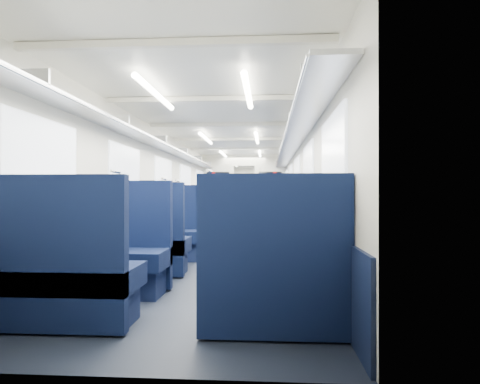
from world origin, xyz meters
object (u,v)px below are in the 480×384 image
(bulkhead, at_px, (244,189))
(seat_2, at_px, (117,258))
(end_door, at_px, (252,195))
(seat_3, at_px, (272,259))
(seat_11, at_px, (270,226))
(seat_15, at_px, (269,219))
(seat_14, at_px, (208,219))
(seat_5, at_px, (271,247))
(seat_12, at_px, (202,222))
(seat_8, at_px, (181,230))
(seat_13, at_px, (270,222))
(seat_18, at_px, (218,214))
(seat_9, at_px, (270,231))
(seat_16, at_px, (214,217))
(seat_22, at_px, (228,211))
(seat_4, at_px, (144,246))
(seat_19, at_px, (269,215))
(seat_24, at_px, (230,209))
(seat_7, at_px, (271,236))
(seat_17, at_px, (269,217))
(seat_0, at_px, (64,280))
(seat_27, at_px, (269,209))
(seat_1, at_px, (274,284))
(seat_21, at_px, (269,212))
(seat_6, at_px, (169,235))
(seat_10, at_px, (193,225))
(seat_25, at_px, (269,210))
(seat_20, at_px, (225,212))
(seat_26, at_px, (232,209))
(seat_23, at_px, (269,211))

(bulkhead, distance_m, seat_2, 9.53)
(end_door, bearing_deg, seat_3, -87.02)
(seat_11, bearing_deg, seat_15, 90.00)
(seat_2, relative_size, seat_14, 1.00)
(seat_5, height_order, seat_12, same)
(seat_8, xyz_separation_m, seat_13, (1.66, 2.28, 0.00))
(seat_18, bearing_deg, seat_9, -73.98)
(seat_13, bearing_deg, end_door, 94.55)
(seat_5, height_order, seat_16, same)
(seat_5, distance_m, seat_13, 4.61)
(seat_2, bearing_deg, seat_22, 90.00)
(seat_8, height_order, seat_22, same)
(seat_4, bearing_deg, seat_19, 78.34)
(seat_24, bearing_deg, seat_15, -76.09)
(seat_5, bearing_deg, seat_11, 90.00)
(seat_12, bearing_deg, seat_13, -6.05)
(seat_7, relative_size, seat_17, 1.00)
(seat_2, xyz_separation_m, seat_22, (0.00, 12.23, 0.00))
(seat_5, bearing_deg, seat_0, -128.77)
(seat_27, bearing_deg, seat_4, -96.98)
(end_door, xyz_separation_m, seat_4, (-0.83, -14.99, -0.62))
(seat_1, xyz_separation_m, seat_3, (0.00, 1.20, 0.00))
(seat_8, distance_m, seat_19, 6.01)
(seat_11, height_order, seat_21, same)
(seat_6, xyz_separation_m, seat_11, (1.66, 2.09, 0.00))
(seat_10, relative_size, seat_25, 1.00)
(end_door, height_order, seat_9, end_door)
(seat_3, bearing_deg, seat_17, 90.00)
(seat_16, bearing_deg, seat_19, 33.43)
(seat_20, height_order, seat_26, same)
(seat_12, distance_m, seat_26, 8.88)
(seat_4, bearing_deg, seat_5, -1.78)
(seat_16, bearing_deg, seat_21, 63.25)
(seat_4, bearing_deg, seat_17, 76.58)
(seat_2, height_order, seat_6, same)
(seat_11, bearing_deg, seat_19, 90.00)
(seat_2, height_order, seat_24, same)
(seat_9, xyz_separation_m, seat_23, (0.00, 9.03, 0.00))
(seat_17, height_order, seat_24, same)
(seat_25, bearing_deg, seat_24, 179.44)
(seat_0, xyz_separation_m, seat_15, (1.66, 7.88, 0.00))
(seat_1, relative_size, seat_7, 1.00)
(seat_3, height_order, seat_20, same)
(seat_11, relative_size, seat_20, 1.00)
(seat_19, relative_size, seat_25, 1.00)
(seat_24, bearing_deg, seat_0, -90.00)
(seat_7, xyz_separation_m, seat_26, (-1.66, 12.28, 0.00))
(seat_16, distance_m, seat_19, 1.99)
(seat_3, bearing_deg, seat_12, 106.28)
(seat_3, height_order, seat_19, same)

